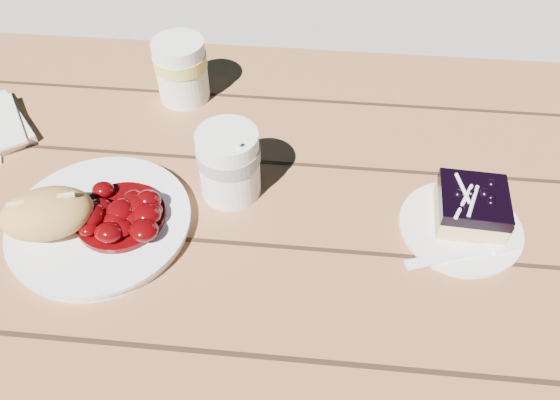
# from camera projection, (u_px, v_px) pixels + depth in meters

# --- Properties ---
(picnic_table) EXTENTS (2.00, 1.55, 0.75)m
(picnic_table) POSITION_uv_depth(u_px,v_px,m) (351.00, 272.00, 0.90)
(picnic_table) COLOR brown
(picnic_table) RESTS_ON ground
(main_plate) EXTENTS (0.24, 0.24, 0.02)m
(main_plate) POSITION_uv_depth(u_px,v_px,m) (100.00, 224.00, 0.75)
(main_plate) COLOR white
(main_plate) RESTS_ON picnic_table
(goulash_stew) EXTENTS (0.12, 0.12, 0.04)m
(goulash_stew) POSITION_uv_depth(u_px,v_px,m) (118.00, 209.00, 0.73)
(goulash_stew) COLOR #510205
(goulash_stew) RESTS_ON main_plate
(bread_roll) EXTENTS (0.14, 0.11, 0.06)m
(bread_roll) POSITION_uv_depth(u_px,v_px,m) (47.00, 214.00, 0.71)
(bread_roll) COLOR tan
(bread_roll) RESTS_ON main_plate
(dessert_plate) EXTENTS (0.16, 0.16, 0.01)m
(dessert_plate) POSITION_uv_depth(u_px,v_px,m) (460.00, 228.00, 0.75)
(dessert_plate) COLOR white
(dessert_plate) RESTS_ON picnic_table
(blueberry_cake) EXTENTS (0.09, 0.09, 0.05)m
(blueberry_cake) POSITION_uv_depth(u_px,v_px,m) (471.00, 206.00, 0.74)
(blueberry_cake) COLOR #D9BB76
(blueberry_cake) RESTS_ON dessert_plate
(fork_dessert) EXTENTS (0.16, 0.08, 0.00)m
(fork_dessert) POSITION_uv_depth(u_px,v_px,m) (451.00, 256.00, 0.71)
(fork_dessert) COLOR white
(fork_dessert) RESTS_ON dessert_plate
(coffee_cup) EXTENTS (0.09, 0.09, 0.11)m
(coffee_cup) POSITION_uv_depth(u_px,v_px,m) (229.00, 164.00, 0.76)
(coffee_cup) COLOR white
(coffee_cup) RESTS_ON picnic_table
(second_cup) EXTENTS (0.09, 0.09, 0.11)m
(second_cup) POSITION_uv_depth(u_px,v_px,m) (182.00, 70.00, 0.91)
(second_cup) COLOR white
(second_cup) RESTS_ON picnic_table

